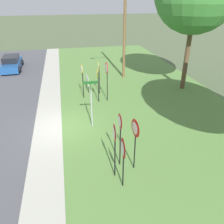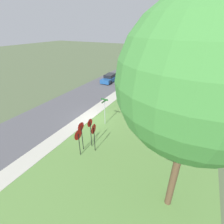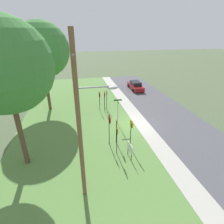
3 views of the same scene
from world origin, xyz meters
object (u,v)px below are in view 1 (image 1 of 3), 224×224
object	(u,v)px
street_name_post	(91,100)
parked_hatchback_near	(12,63)
stop_sign_far_center	(98,79)
stop_sign_near_left	(99,71)
yield_sign_near_left	(135,133)
yield_sign_far_left	(120,128)
yield_sign_near_right	(114,139)
stop_sign_far_left	(82,74)
yield_sign_far_right	(123,152)
utility_pole	(123,20)
notice_board	(87,81)
stop_sign_near_right	(107,73)

from	to	relation	value
street_name_post	parked_hatchback_near	size ratio (longest dim) A/B	0.60
stop_sign_far_center	stop_sign_near_left	bearing A→B (deg)	178.73
yield_sign_near_left	yield_sign_far_left	xyz separation A→B (m)	(-0.36, -0.56, 0.08)
stop_sign_far_center	yield_sign_near_right	bearing A→B (deg)	6.53
stop_sign_far_left	yield_sign_near_right	bearing A→B (deg)	-2.36
stop_sign_near_left	yield_sign_far_right	distance (m)	9.87
utility_pole	stop_sign_near_left	bearing A→B (deg)	-38.26
utility_pole	stop_sign_far_center	bearing A→B (deg)	-31.44
yield_sign_far_right	notice_board	size ratio (longest dim) A/B	1.83
stop_sign_near_right	yield_sign_near_left	distance (m)	7.48
utility_pole	parked_hatchback_near	distance (m)	12.40
stop_sign_far_center	notice_board	distance (m)	2.51
stop_sign_far_left	yield_sign_far_left	xyz separation A→B (m)	(7.99, 0.83, 0.09)
yield_sign_far_left	street_name_post	distance (m)	3.72
stop_sign_far_center	yield_sign_near_right	world-z (taller)	yield_sign_near_right
yield_sign_near_right	street_name_post	distance (m)	4.32
yield_sign_near_right	parked_hatchback_near	size ratio (longest dim) A/B	0.55
stop_sign_near_right	yield_sign_far_left	size ratio (longest dim) A/B	1.08
stop_sign_far_center	street_name_post	xyz separation A→B (m)	(3.38, -0.91, -0.06)
notice_board	parked_hatchback_near	size ratio (longest dim) A/B	0.27
stop_sign_far_left	parked_hatchback_near	xyz separation A→B (m)	(-8.92, -6.46, -1.26)
stop_sign_near_right	yield_sign_near_right	world-z (taller)	stop_sign_near_right
stop_sign_far_left	yield_sign_far_right	distance (m)	9.32
stop_sign_near_right	parked_hatchback_near	xyz separation A→B (m)	(-9.79, -8.11, -1.47)
parked_hatchback_near	yield_sign_near_right	bearing A→B (deg)	19.31
stop_sign_far_center	yield_sign_far_right	distance (m)	8.32
stop_sign_near_right	yield_sign_near_right	size ratio (longest dim) A/B	1.11
stop_sign_far_left	notice_board	world-z (taller)	stop_sign_far_left
yield_sign_near_right	yield_sign_far_left	distance (m)	0.77
utility_pole	stop_sign_far_left	bearing A→B (deg)	-45.21
stop_sign_near_left	parked_hatchback_near	bearing A→B (deg)	-131.72
stop_sign_near_left	stop_sign_far_left	distance (m)	1.43
stop_sign_far_center	yield_sign_far_right	xyz separation A→B (m)	(8.31, -0.36, -0.05)
stop_sign_near_right	stop_sign_far_center	xyz separation A→B (m)	(0.11, -0.66, -0.33)
street_name_post	notice_board	size ratio (longest dim) A/B	2.26
stop_sign_far_center	yield_sign_far_left	world-z (taller)	yield_sign_far_left
stop_sign_far_left	street_name_post	bearing A→B (deg)	-4.16
notice_board	parked_hatchback_near	world-z (taller)	parked_hatchback_near
stop_sign_near_left	stop_sign_far_left	size ratio (longest dim) A/B	0.98
parked_hatchback_near	notice_board	bearing A→B (deg)	40.20
yield_sign_near_right	yield_sign_far_left	world-z (taller)	yield_sign_far_left
stop_sign_near_left	parked_hatchback_near	xyz separation A→B (m)	(-8.36, -7.78, -1.23)
stop_sign_near_left	parked_hatchback_near	size ratio (longest dim) A/B	0.54
stop_sign_far_left	stop_sign_far_center	bearing A→B (deg)	40.05
notice_board	yield_sign_near_right	bearing A→B (deg)	-3.33
yield_sign_far_left	yield_sign_near_left	bearing A→B (deg)	57.20
street_name_post	utility_pole	xyz separation A→B (m)	(-8.38, 3.97, 3.30)
yield_sign_far_left	utility_pole	bearing A→B (deg)	164.64
stop_sign_near_left	yield_sign_far_right	bearing A→B (deg)	1.38
stop_sign_near_left	street_name_post	bearing A→B (deg)	-8.70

